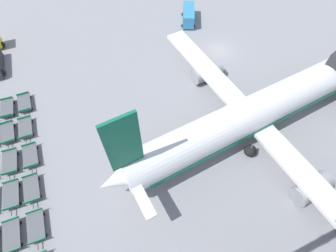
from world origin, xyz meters
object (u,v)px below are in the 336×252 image
Objects in this scene: baggage_dolly_row_mid_a_col_d at (11,195)px; baggage_dolly_row_mid_b_col_b at (25,128)px; baggage_dolly_row_mid_a_col_a at (7,108)px; baggage_dolly_row_mid_a_col_e at (12,236)px; baggage_dolly_row_mid_b_col_d at (31,189)px; baggage_dolly_row_mid_b_col_e at (36,226)px; baggage_dolly_row_mid_b_col_c at (30,156)px; service_van at (189,15)px; baggage_dolly_row_mid_a_col_b at (7,133)px; baggage_dolly_row_mid_a_col_c at (10,162)px; airplane at (259,111)px; baggage_dolly_row_mid_b_col_a at (24,103)px.

baggage_dolly_row_mid_a_col_d is 8.46m from baggage_dolly_row_mid_b_col_b.
baggage_dolly_row_mid_a_col_e is (16.03, -3.85, 0.00)m from baggage_dolly_row_mid_a_col_a.
baggage_dolly_row_mid_a_col_a and baggage_dolly_row_mid_a_col_d have the same top height.
baggage_dolly_row_mid_b_col_b and baggage_dolly_row_mid_b_col_d have the same top height.
baggage_dolly_row_mid_b_col_c is at bearing 166.12° from baggage_dolly_row_mid_b_col_e.
baggage_dolly_row_mid_a_col_a is 1.00× the size of baggage_dolly_row_mid_a_col_e.
baggage_dolly_row_mid_b_col_c is at bearing 164.03° from baggage_dolly_row_mid_b_col_d.
baggage_dolly_row_mid_b_col_e is (4.02, -0.84, 0.00)m from baggage_dolly_row_mid_b_col_d.
service_van is 1.37× the size of baggage_dolly_row_mid_b_col_e.
baggage_dolly_row_mid_a_col_b is at bearing -103.80° from baggage_dolly_row_mid_b_col_b.
baggage_dolly_row_mid_b_col_b is (-3.62, 2.83, 0.00)m from baggage_dolly_row_mid_a_col_c.
airplane reaches higher than baggage_dolly_row_mid_b_col_a.
baggage_dolly_row_mid_b_col_b is at bearing 167.60° from baggage_dolly_row_mid_b_col_e.
baggage_dolly_row_mid_b_col_d is (4.46, 1.01, 0.00)m from baggage_dolly_row_mid_a_col_c.
baggage_dolly_row_mid_b_col_d is at bearing -15.97° from baggage_dolly_row_mid_b_col_c.
baggage_dolly_row_mid_a_col_b and baggage_dolly_row_mid_b_col_d have the same top height.
service_van reaches higher than baggage_dolly_row_mid_b_col_c.
baggage_dolly_row_mid_a_col_b and baggage_dolly_row_mid_a_col_c have the same top height.
baggage_dolly_row_mid_b_col_c is (11.10, -30.62, -0.75)m from service_van.
baggage_dolly_row_mid_b_col_b is at bearing 153.55° from baggage_dolly_row_mid_a_col_d.
service_van is 1.37× the size of baggage_dolly_row_mid_a_col_d.
service_van reaches higher than baggage_dolly_row_mid_b_col_d.
baggage_dolly_row_mid_a_col_c is (-11.45, -26.22, -2.45)m from airplane.
baggage_dolly_row_mid_a_col_e is 4.66m from baggage_dolly_row_mid_b_col_d.
baggage_dolly_row_mid_b_col_e is (7.94, -1.96, 0.00)m from baggage_dolly_row_mid_b_col_c.
baggage_dolly_row_mid_a_col_e is at bearing -20.79° from baggage_dolly_row_mid_b_col_a.
baggage_dolly_row_mid_a_col_d is 4.66m from baggage_dolly_row_mid_b_col_e.
service_van is 37.74m from baggage_dolly_row_mid_b_col_e.
baggage_dolly_row_mid_a_col_a is at bearing 166.51° from baggage_dolly_row_mid_a_col_e.
baggage_dolly_row_mid_a_col_b and baggage_dolly_row_mid_a_col_e have the same top height.
baggage_dolly_row_mid_b_col_c is at bearing -9.54° from baggage_dolly_row_mid_b_col_b.
airplane reaches higher than baggage_dolly_row_mid_a_col_a.
baggage_dolly_row_mid_b_col_d is (12.10, -2.93, 0.00)m from baggage_dolly_row_mid_b_col_a.
baggage_dolly_row_mid_b_col_c is (4.15, -0.70, 0.00)m from baggage_dolly_row_mid_b_col_b.
baggage_dolly_row_mid_a_col_a and baggage_dolly_row_mid_b_col_c have the same top height.
baggage_dolly_row_mid_a_col_c and baggage_dolly_row_mid_b_col_a have the same top height.
baggage_dolly_row_mid_b_col_b is (-15.07, -23.39, -2.45)m from airplane.
baggage_dolly_row_mid_b_col_b is 8.28m from baggage_dolly_row_mid_b_col_d.
baggage_dolly_row_mid_a_col_a is at bearing -167.34° from baggage_dolly_row_mid_b_col_b.
baggage_dolly_row_mid_a_col_c is at bearing -103.98° from baggage_dolly_row_mid_b_col_c.
service_van is at bearing 163.49° from airplane.
baggage_dolly_row_mid_b_col_e is (19.04, -32.58, -0.75)m from service_van.
baggage_dolly_row_mid_b_col_a is at bearing -84.21° from service_van.
baggage_dolly_row_mid_b_col_b is at bearing 167.30° from baggage_dolly_row_mid_b_col_d.
baggage_dolly_row_mid_b_col_a is 1.00× the size of baggage_dolly_row_mid_b_col_d.
baggage_dolly_row_mid_b_col_b is at bearing -76.93° from service_van.
baggage_dolly_row_mid_a_col_c is at bearing -12.90° from baggage_dolly_row_mid_a_col_a.
baggage_dolly_row_mid_a_col_a is 4.04m from baggage_dolly_row_mid_a_col_b.
airplane is 29.88m from baggage_dolly_row_mid_a_col_b.
baggage_dolly_row_mid_a_col_b is (-15.56, -25.39, -2.45)m from airplane.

